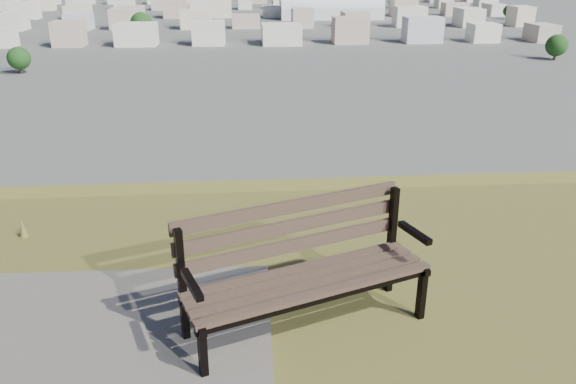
{
  "coord_description": "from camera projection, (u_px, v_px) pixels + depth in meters",
  "views": [
    {
      "loc": [
        -1.64,
        -2.2,
        27.57
      ],
      "look_at": [
        -1.23,
        3.24,
        25.3
      ],
      "focal_mm": 35.0,
      "sensor_mm": 36.0,
      "label": 1
    }
  ],
  "objects": [
    {
      "name": "park_bench",
      "position": [
        303.0,
        263.0,
        4.07
      ],
      "size": [
        1.89,
        1.17,
        0.94
      ],
      "rotation": [
        0.0,
        0.0,
        0.36
      ],
      "color": "#463728",
      "rests_on": "hilltop_mesa"
    },
    {
      "name": "arena",
      "position": [
        331.0,
        8.0,
        281.29
      ],
      "size": [
        50.74,
        21.92,
        21.32
      ],
      "rotation": [
        0.0,
        0.0,
        -0.01
      ],
      "color": "silver",
      "rests_on": "ground"
    },
    {
      "name": "city_trees",
      "position": [
        197.0,
        5.0,
        302.75
      ],
      "size": [
        406.52,
        387.2,
        9.98
      ],
      "color": "#36251B",
      "rests_on": "ground"
    }
  ]
}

